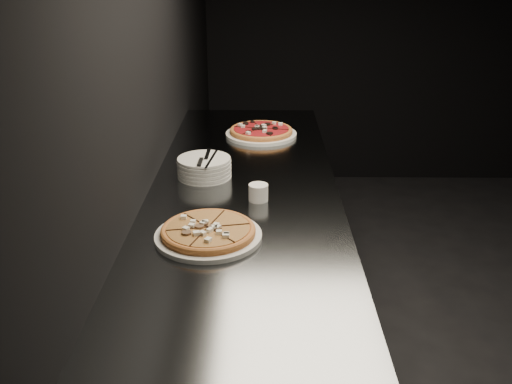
{
  "coord_description": "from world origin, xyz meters",
  "views": [
    {
      "loc": [
        -2.06,
        -2.06,
        1.78
      ],
      "look_at": [
        -2.08,
        -0.15,
        0.97
      ],
      "focal_mm": 40.0,
      "sensor_mm": 36.0,
      "label": 1
    }
  ],
  "objects_px": {
    "pizza_mushroom": "(208,232)",
    "ramekin": "(258,192)",
    "plate_stack": "(204,167)",
    "counter": "(245,290)",
    "cutlery": "(206,159)",
    "pizza_tomato": "(261,132)"
  },
  "relations": [
    {
      "from": "plate_stack",
      "to": "ramekin",
      "type": "xyz_separation_m",
      "value": [
        0.23,
        -0.24,
        -0.01
      ]
    },
    {
      "from": "plate_stack",
      "to": "pizza_mushroom",
      "type": "bearing_deg",
      "value": -83.21
    },
    {
      "from": "counter",
      "to": "pizza_tomato",
      "type": "xyz_separation_m",
      "value": [
        0.07,
        0.71,
        0.48
      ]
    },
    {
      "from": "pizza_tomato",
      "to": "ramekin",
      "type": "xyz_separation_m",
      "value": [
        -0.01,
        -0.81,
        0.01
      ]
    },
    {
      "from": "ramekin",
      "to": "cutlery",
      "type": "bearing_deg",
      "value": 133.95
    },
    {
      "from": "pizza_tomato",
      "to": "ramekin",
      "type": "distance_m",
      "value": 0.81
    },
    {
      "from": "counter",
      "to": "cutlery",
      "type": "distance_m",
      "value": 0.58
    },
    {
      "from": "pizza_tomato",
      "to": "plate_stack",
      "type": "bearing_deg",
      "value": -112.13
    },
    {
      "from": "pizza_mushroom",
      "to": "ramekin",
      "type": "distance_m",
      "value": 0.35
    },
    {
      "from": "pizza_mushroom",
      "to": "pizza_tomato",
      "type": "height_order",
      "value": "pizza_tomato"
    },
    {
      "from": "plate_stack",
      "to": "cutlery",
      "type": "distance_m",
      "value": 0.05
    },
    {
      "from": "cutlery",
      "to": "pizza_tomato",
      "type": "bearing_deg",
      "value": 70.17
    },
    {
      "from": "ramekin",
      "to": "pizza_mushroom",
      "type": "bearing_deg",
      "value": -117.28
    },
    {
      "from": "counter",
      "to": "plate_stack",
      "type": "bearing_deg",
      "value": 140.52
    },
    {
      "from": "plate_stack",
      "to": "ramekin",
      "type": "height_order",
      "value": "plate_stack"
    },
    {
      "from": "pizza_mushroom",
      "to": "pizza_tomato",
      "type": "bearing_deg",
      "value": 81.56
    },
    {
      "from": "pizza_mushroom",
      "to": "plate_stack",
      "type": "xyz_separation_m",
      "value": [
        -0.07,
        0.55,
        0.02
      ]
    },
    {
      "from": "counter",
      "to": "plate_stack",
      "type": "height_order",
      "value": "plate_stack"
    },
    {
      "from": "plate_stack",
      "to": "pizza_tomato",
      "type": "bearing_deg",
      "value": 67.87
    },
    {
      "from": "pizza_tomato",
      "to": "plate_stack",
      "type": "distance_m",
      "value": 0.62
    },
    {
      "from": "cutlery",
      "to": "plate_stack",
      "type": "bearing_deg",
      "value": 118.6
    },
    {
      "from": "pizza_mushroom",
      "to": "cutlery",
      "type": "bearing_deg",
      "value": 96.07
    }
  ]
}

